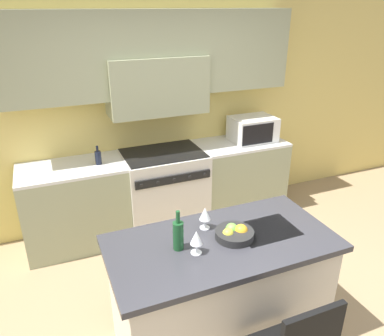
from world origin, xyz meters
TOP-DOWN VIEW (x-y plane):
  - back_cabinetry at (0.00, 2.08)m, footprint 10.00×0.46m
  - back_counter at (0.00, 1.83)m, footprint 3.05×0.62m
  - range_stove at (0.00, 1.81)m, footprint 0.91×0.70m
  - microwave at (1.15, 1.83)m, footprint 0.52×0.40m
  - kitchen_island at (-0.14, 0.07)m, footprint 1.61×0.81m
  - wine_bottle at (-0.46, 0.10)m, footprint 0.07×0.07m
  - wine_glass_near at (-0.37, 0.01)m, footprint 0.08×0.08m
  - wine_glass_far at (-0.19, 0.26)m, footprint 0.08×0.08m
  - fruit_bowl at (-0.04, 0.07)m, footprint 0.28×0.28m
  - oil_bottle_on_counter at (-0.71, 1.79)m, footprint 0.06×0.06m

SIDE VIEW (x-z plane):
  - back_counter at x=0.00m, z-range 0.00..0.92m
  - kitchen_island at x=-0.14m, z-range 0.00..0.92m
  - range_stove at x=0.00m, z-range 0.00..0.94m
  - fruit_bowl at x=-0.04m, z-range 0.90..1.00m
  - oil_bottle_on_counter at x=-0.71m, z-range 0.89..1.09m
  - wine_bottle at x=-0.46m, z-range 0.89..1.18m
  - wine_glass_near at x=-0.37m, z-range 0.95..1.12m
  - wine_glass_far at x=-0.19m, z-range 0.95..1.12m
  - microwave at x=1.15m, z-range 0.92..1.21m
  - back_cabinetry at x=0.00m, z-range 0.23..2.93m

